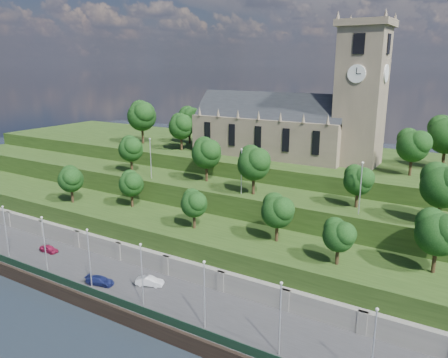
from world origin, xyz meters
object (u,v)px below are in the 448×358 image
Objects in this scene: car_left at (49,249)px; car_middle at (150,281)px; church at (293,120)px; car_right at (100,280)px.

car_middle is (22.75, -0.01, 0.06)m from car_left.
church reaches higher than car_middle.
church is at bearing -37.81° from car_left.
car_right is (-6.53, -3.55, -0.05)m from car_middle.
church reaches higher than car_right.
car_right is at bearing 98.28° from car_middle.
car_middle reaches higher than car_right.
car_middle is at bearing -74.91° from car_right.
car_left is 16.61m from car_right.
church is 9.40× the size of car_middle.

